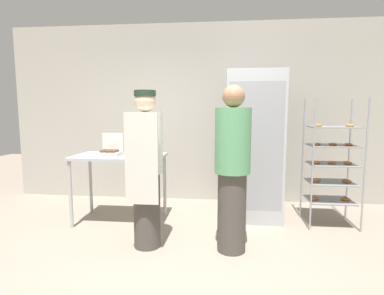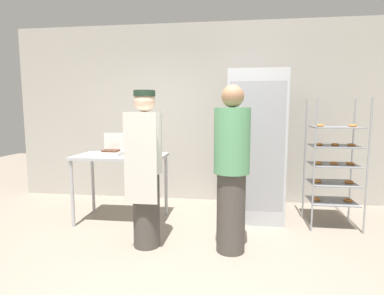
{
  "view_description": "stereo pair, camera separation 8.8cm",
  "coord_description": "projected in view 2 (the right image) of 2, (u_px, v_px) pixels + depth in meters",
  "views": [
    {
      "loc": [
        0.32,
        -2.63,
        1.46
      ],
      "look_at": [
        -0.03,
        0.78,
        1.05
      ],
      "focal_mm": 28.0,
      "sensor_mm": 36.0,
      "label": 1
    },
    {
      "loc": [
        0.41,
        -2.62,
        1.46
      ],
      "look_at": [
        -0.03,
        0.78,
        1.05
      ],
      "focal_mm": 28.0,
      "sensor_mm": 36.0,
      "label": 2
    }
  ],
  "objects": [
    {
      "name": "person_baker",
      "position": [
        146.0,
        167.0,
        3.19
      ],
      "size": [
        0.36,
        0.37,
        1.68
      ],
      "color": "#47423D",
      "rests_on": "ground_plane"
    },
    {
      "name": "prep_counter",
      "position": [
        121.0,
        163.0,
        3.97
      ],
      "size": [
        1.17,
        0.66,
        0.9
      ],
      "color": "#ADAFB5",
      "rests_on": "ground_plane"
    },
    {
      "name": "back_wall",
      "position": [
        205.0,
        114.0,
        4.91
      ],
      "size": [
        6.4,
        0.12,
        2.86
      ],
      "primitive_type": "cube",
      "color": "#ADA89E",
      "rests_on": "ground_plane"
    },
    {
      "name": "person_customer",
      "position": [
        232.0,
        169.0,
        3.06
      ],
      "size": [
        0.37,
        0.37,
        1.73
      ],
      "color": "#47423D",
      "rests_on": "ground_plane"
    },
    {
      "name": "baking_rack",
      "position": [
        334.0,
        165.0,
        3.79
      ],
      "size": [
        0.63,
        0.49,
        1.63
      ],
      "color": "#93969B",
      "rests_on": "ground_plane"
    },
    {
      "name": "ground_plane",
      "position": [
        184.0,
        268.0,
        2.81
      ],
      "size": [
        14.0,
        14.0,
        0.0
      ],
      "primitive_type": "plane",
      "color": "gray"
    },
    {
      "name": "blender_pitcher",
      "position": [
        152.0,
        144.0,
        4.07
      ],
      "size": [
        0.14,
        0.14,
        0.28
      ],
      "color": "black",
      "rests_on": "prep_counter"
    },
    {
      "name": "donut_box",
      "position": [
        111.0,
        152.0,
        3.9
      ],
      "size": [
        0.28,
        0.25,
        0.29
      ],
      "color": "silver",
      "rests_on": "prep_counter"
    },
    {
      "name": "refrigerator",
      "position": [
        254.0,
        146.0,
        4.09
      ],
      "size": [
        0.75,
        0.77,
        1.99
      ],
      "color": "#ADAFB5",
      "rests_on": "ground_plane"
    }
  ]
}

